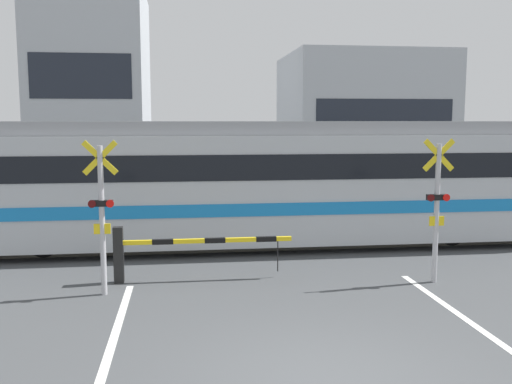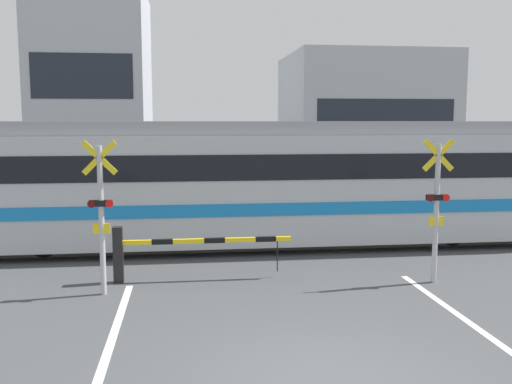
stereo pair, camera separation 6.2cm
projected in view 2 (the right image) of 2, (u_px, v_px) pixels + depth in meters
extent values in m
cube|color=#5B564C|center=(255.00, 250.00, 14.99)|extent=(50.00, 0.10, 0.08)
cube|color=#5B564C|center=(249.00, 238.00, 16.40)|extent=(50.00, 0.10, 0.08)
cube|color=white|center=(97.00, 383.00, 7.45)|extent=(0.14, 8.87, 0.01)
cube|color=#B7BCC1|center=(254.00, 186.00, 15.50)|extent=(17.42, 2.86, 2.80)
cube|color=gray|center=(254.00, 128.00, 15.31)|extent=(17.25, 2.51, 0.36)
cube|color=#197AC6|center=(254.00, 202.00, 15.56)|extent=(17.44, 2.91, 0.32)
cube|color=black|center=(254.00, 163.00, 15.42)|extent=(16.72, 2.90, 0.64)
cylinder|color=black|center=(44.00, 242.00, 14.29)|extent=(0.76, 0.12, 0.76)
cylinder|color=black|center=(56.00, 231.00, 15.70)|extent=(0.76, 0.12, 0.76)
cylinder|color=black|center=(452.00, 232.00, 15.61)|extent=(0.76, 0.12, 0.76)
cylinder|color=black|center=(430.00, 223.00, 17.03)|extent=(0.76, 0.12, 0.76)
cube|color=black|center=(118.00, 255.00, 12.01)|extent=(0.20, 0.20, 1.20)
cube|color=yellow|center=(206.00, 241.00, 12.20)|extent=(3.70, 0.09, 0.09)
cube|color=black|center=(162.00, 242.00, 12.09)|extent=(0.44, 0.10, 0.10)
cube|color=black|center=(215.00, 240.00, 12.23)|extent=(0.44, 0.10, 0.10)
cube|color=black|center=(266.00, 239.00, 12.36)|extent=(0.44, 0.10, 0.10)
cylinder|color=black|center=(277.00, 256.00, 12.44)|extent=(0.02, 0.02, 0.68)
cube|color=black|center=(338.00, 206.00, 18.83)|extent=(0.20, 0.20, 1.20)
cube|color=yellow|center=(283.00, 200.00, 18.57)|extent=(3.70, 0.09, 0.09)
cube|color=black|center=(311.00, 199.00, 18.68)|extent=(0.44, 0.10, 0.10)
cube|color=black|center=(277.00, 200.00, 18.55)|extent=(0.44, 0.10, 0.10)
cube|color=black|center=(244.00, 200.00, 18.41)|extent=(0.44, 0.10, 0.10)
cylinder|color=black|center=(236.00, 212.00, 18.43)|extent=(0.02, 0.02, 0.68)
cylinder|color=#B2B2B7|center=(102.00, 221.00, 11.08)|extent=(0.11, 0.11, 2.94)
cube|color=yellow|center=(99.00, 158.00, 10.92)|extent=(0.68, 0.04, 0.68)
cube|color=yellow|center=(99.00, 158.00, 10.92)|extent=(0.68, 0.04, 0.68)
cube|color=black|center=(101.00, 203.00, 11.03)|extent=(0.44, 0.12, 0.12)
cylinder|color=#4C0C0C|center=(91.00, 204.00, 10.94)|extent=(0.15, 0.03, 0.15)
cylinder|color=red|center=(109.00, 204.00, 10.98)|extent=(0.15, 0.03, 0.15)
cube|color=yellow|center=(102.00, 229.00, 11.08)|extent=(0.32, 0.03, 0.20)
cylinder|color=#B2B2B7|center=(436.00, 214.00, 11.91)|extent=(0.11, 0.11, 2.94)
cube|color=yellow|center=(438.00, 155.00, 11.76)|extent=(0.68, 0.04, 0.68)
cube|color=yellow|center=(438.00, 155.00, 11.76)|extent=(0.68, 0.04, 0.68)
cube|color=black|center=(437.00, 197.00, 11.87)|extent=(0.44, 0.12, 0.12)
cylinder|color=#4C0C0C|center=(431.00, 198.00, 11.77)|extent=(0.15, 0.03, 0.15)
cylinder|color=red|center=(446.00, 198.00, 11.82)|extent=(0.15, 0.03, 0.15)
cube|color=yellow|center=(436.00, 221.00, 11.91)|extent=(0.32, 0.03, 0.20)
cylinder|color=#33384C|center=(235.00, 207.00, 19.96)|extent=(0.13, 0.13, 0.81)
cylinder|color=#33384C|center=(239.00, 207.00, 19.98)|extent=(0.13, 0.13, 0.81)
cube|color=#386647|center=(237.00, 186.00, 19.88)|extent=(0.38, 0.22, 0.64)
sphere|color=tan|center=(237.00, 174.00, 19.82)|extent=(0.22, 0.22, 0.22)
cube|color=#B2B7BC|center=(95.00, 92.00, 27.97)|extent=(5.10, 7.22, 9.65)
cube|color=#1E232D|center=(82.00, 76.00, 24.34)|extent=(4.28, 0.03, 1.93)
cube|color=#B2B7BC|center=(362.00, 121.00, 29.81)|extent=(7.75, 7.22, 6.78)
cube|color=#1E232D|center=(386.00, 114.00, 26.20)|extent=(6.51, 0.03, 1.36)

